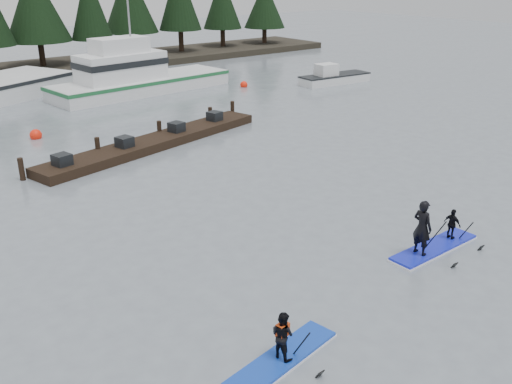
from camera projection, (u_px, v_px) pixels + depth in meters
ground at (385, 287)px, 16.51m from camera, size 160.00×160.00×0.00m
fishing_boat_medium at (137, 85)px, 41.49m from camera, size 13.76×5.13×8.15m
skiff at (335, 79)px, 44.95m from camera, size 6.08×2.34×0.69m
floating_dock at (156, 142)px, 29.30m from camera, size 13.60×4.81×0.45m
buoy_b at (36, 138)px, 30.70m from camera, size 0.64×0.64×0.64m
buoy_c at (244, 87)px, 43.72m from camera, size 0.57×0.57×0.57m
paddleboard_solo at (282, 346)px, 13.28m from camera, size 3.33×1.29×1.80m
paddleboard_duo at (431, 234)px, 18.32m from camera, size 3.60×1.14×2.47m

